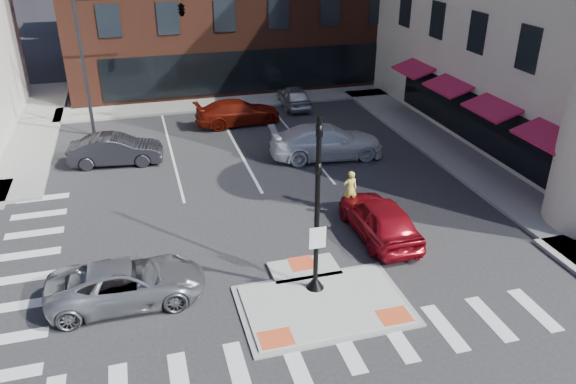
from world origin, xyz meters
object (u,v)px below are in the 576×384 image
object	(u,v)px
red_sedan	(380,218)
cyclist	(349,201)
white_pickup	(327,142)
bg_car_dark	(116,150)
silver_suv	(127,283)
bg_car_silver	(294,96)
bg_car_red	(238,112)

from	to	relation	value
red_sedan	cyclist	xyz separation A→B (m)	(-0.50, 1.87, -0.12)
red_sedan	white_pickup	distance (m)	8.22
red_sedan	white_pickup	world-z (taller)	white_pickup
red_sedan	bg_car_dark	xyz separation A→B (m)	(-9.76, 10.21, -0.05)
silver_suv	bg_car_silver	xyz separation A→B (m)	(11.00, 18.48, 0.00)
bg_car_red	bg_car_silver	bearing A→B (deg)	-65.28
red_sedan	bg_car_red	xyz separation A→B (m)	(-2.68, 14.51, -0.06)
cyclist	red_sedan	bearing A→B (deg)	108.90
cyclist	bg_car_dark	bearing A→B (deg)	-38.07
red_sedan	cyclist	size ratio (longest dim) A/B	2.33
bg_car_silver	bg_car_red	distance (m)	4.81
bg_car_red	cyclist	xyz separation A→B (m)	(2.18, -12.64, -0.06)
bg_car_red	white_pickup	bearing A→B (deg)	-156.68
silver_suv	red_sedan	xyz separation A→B (m)	(9.50, 1.59, 0.11)
red_sedan	cyclist	bearing A→B (deg)	-75.51
white_pickup	bg_car_red	size ratio (longest dim) A/B	1.15
bg_car_red	cyclist	bearing A→B (deg)	-175.11
silver_suv	bg_car_silver	size ratio (longest dim) A/B	1.22
bg_car_dark	silver_suv	bearing A→B (deg)	-172.40
silver_suv	cyclist	xyz separation A→B (m)	(9.00, 3.46, -0.01)
red_sedan	bg_car_red	distance (m)	14.76
silver_suv	bg_car_red	world-z (taller)	bg_car_red
bg_car_dark	cyclist	xyz separation A→B (m)	(9.26, -8.34, -0.07)
white_pickup	cyclist	world-z (taller)	cyclist
bg_car_dark	bg_car_red	distance (m)	8.28
bg_car_silver	bg_car_red	xyz separation A→B (m)	(-4.18, -2.38, 0.04)
silver_suv	bg_car_silver	distance (m)	21.51
red_sedan	white_pickup	bearing A→B (deg)	-95.43
bg_car_silver	red_sedan	bearing A→B (deg)	86.90
white_pickup	bg_car_red	xyz separation A→B (m)	(-3.39, 6.32, -0.11)
bg_car_silver	cyclist	xyz separation A→B (m)	(-2.00, -15.02, -0.01)
white_pickup	cyclist	distance (m)	6.43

